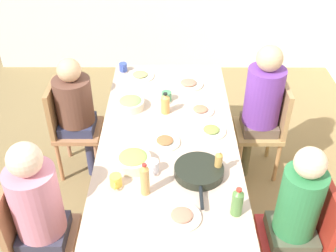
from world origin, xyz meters
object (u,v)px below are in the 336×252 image
at_px(cup_0, 153,166).
at_px(cup_2, 123,67).
at_px(person_3, 295,212).
at_px(serving_pan, 199,171).
at_px(chair_3, 304,232).
at_px(chair_1, 69,124).
at_px(person_0, 39,207).
at_px(plate_3, 211,131).
at_px(person_1, 76,107).
at_px(plate_0, 200,110).
at_px(bowl_1, 131,103).
at_px(chair_0, 32,231).
at_px(bottle_2, 145,180).
at_px(bottle_1, 165,104).
at_px(cup_3, 167,96).
at_px(bowl_0, 133,160).
at_px(plate_5, 140,75).
at_px(bottle_3, 237,202).
at_px(chair_2, 268,124).
at_px(plate_1, 165,142).
at_px(plate_4, 188,84).
at_px(cup_1, 116,181).
at_px(person_2, 262,101).
at_px(plate_2, 182,216).
at_px(dining_table, 168,150).

distance_m(cup_0, cup_2, 1.42).
bearing_deg(person_3, serving_pan, -113.69).
bearing_deg(chair_3, chair_1, -123.99).
height_order(person_0, plate_3, person_0).
xyz_separation_m(chair_1, person_1, (-0.00, 0.09, 0.18)).
relative_size(chair_3, plate_0, 4.16).
xyz_separation_m(person_1, bowl_1, (0.14, 0.49, 0.13)).
height_order(chair_0, bottle_2, bottle_2).
bearing_deg(serving_pan, bottle_1, -162.71).
bearing_deg(chair_3, cup_3, -142.42).
bearing_deg(bowl_0, cup_0, 67.11).
xyz_separation_m(chair_3, plate_5, (-1.57, -1.14, 0.28)).
bearing_deg(bottle_3, plate_3, -174.19).
bearing_deg(chair_2, cup_0, -47.43).
bearing_deg(chair_0, person_1, 175.64).
distance_m(chair_1, plate_1, 1.09).
height_order(plate_4, cup_3, cup_3).
xyz_separation_m(plate_3, plate_4, (-0.70, -0.15, 0.00)).
xyz_separation_m(person_0, plate_4, (-1.42, 0.97, 0.05)).
xyz_separation_m(plate_4, bowl_0, (1.07, -0.41, 0.03)).
relative_size(person_3, bottle_3, 6.00).
distance_m(plate_5, cup_1, 1.41).
xyz_separation_m(person_1, person_2, (0.00, 1.59, 0.06)).
distance_m(plate_5, bottle_3, 1.77).
bearing_deg(bowl_1, chair_1, -103.44).
bearing_deg(plate_3, plate_2, -16.17).
height_order(person_3, bottle_1, person_3).
height_order(plate_0, serving_pan, serving_pan).
height_order(person_0, chair_1, person_0).
xyz_separation_m(person_1, serving_pan, (0.93, 1.00, 0.11)).
xyz_separation_m(person_3, bowl_1, (-1.05, -1.10, 0.12)).
distance_m(person_2, plate_3, 0.66).
height_order(person_2, person_3, person_2).
height_order(plate_2, cup_2, cup_2).
height_order(person_3, bowl_1, person_3).
height_order(chair_0, bottle_1, bottle_1).
xyz_separation_m(plate_1, cup_3, (-0.58, 0.01, 0.03)).
bearing_deg(cup_3, cup_1, -17.38).
distance_m(dining_table, plate_2, 0.72).
bearing_deg(dining_table, chair_1, -123.99).
bearing_deg(cup_3, cup_0, -5.55).
xyz_separation_m(plate_2, bottle_3, (-0.04, 0.32, 0.08)).
distance_m(chair_3, plate_0, 1.21).
bearing_deg(bowl_0, cup_1, -26.86).
bearing_deg(person_2, chair_2, 90.00).
height_order(chair_0, person_1, person_1).
xyz_separation_m(plate_2, plate_3, (-0.84, 0.24, 0.00)).
xyz_separation_m(dining_table, bowl_0, (0.25, -0.23, 0.12)).
height_order(dining_table, bottle_2, bottle_2).
height_order(plate_0, bottle_3, bottle_3).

